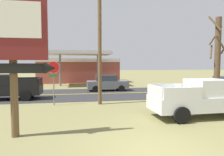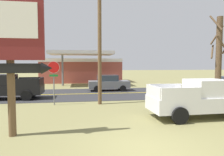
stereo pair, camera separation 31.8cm
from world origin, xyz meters
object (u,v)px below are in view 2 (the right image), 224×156
at_px(car_grey_near_lane, 109,83).
at_px(utility_pole, 100,35).
at_px(motel_sign, 10,42).
at_px(bare_tree, 219,59).
at_px(gas_station, 81,70).
at_px(pickup_black_on_road, 7,87).
at_px(stop_sign, 54,75).
at_px(pickup_white_parked_on_lawn, 201,99).

bearing_deg(car_grey_near_lane, utility_pole, -102.38).
relative_size(motel_sign, car_grey_near_lane, 1.32).
height_order(bare_tree, gas_station, bare_tree).
bearing_deg(car_grey_near_lane, bare_tree, -51.06).
relative_size(gas_station, pickup_black_on_road, 2.31).
xyz_separation_m(stop_sign, pickup_white_parked_on_lawn, (7.95, -4.45, -1.06)).
bearing_deg(pickup_black_on_road, gas_station, 69.44).
bearing_deg(motel_sign, pickup_black_on_road, 109.53).
bearing_deg(gas_station, bare_tree, -64.55).
bearing_deg(car_grey_near_lane, gas_station, 103.52).
distance_m(gas_station, pickup_white_parked_on_lawn, 23.62).
distance_m(motel_sign, pickup_black_on_road, 9.91).
xyz_separation_m(motel_sign, stop_sign, (0.74, 6.12, -1.56)).
bearing_deg(utility_pole, bare_tree, -7.70).
xyz_separation_m(pickup_white_parked_on_lawn, pickup_black_on_road, (-11.88, 7.33, 0.00)).
relative_size(utility_pole, gas_station, 0.74).
relative_size(motel_sign, bare_tree, 0.91).
bearing_deg(pickup_black_on_road, utility_pole, -23.44).
xyz_separation_m(pickup_black_on_road, car_grey_near_lane, (8.57, 4.00, -0.13)).
relative_size(stop_sign, car_grey_near_lane, 0.70).
relative_size(stop_sign, pickup_black_on_road, 0.57).
bearing_deg(pickup_white_parked_on_lawn, utility_pole, 138.56).
xyz_separation_m(utility_pole, bare_tree, (8.13, -1.10, -1.58)).
height_order(utility_pole, gas_station, utility_pole).
distance_m(bare_tree, pickup_black_on_road, 15.85).
distance_m(motel_sign, gas_station, 24.68).
xyz_separation_m(stop_sign, bare_tree, (11.21, -1.26, 1.10)).
relative_size(motel_sign, gas_station, 0.46).
relative_size(bare_tree, car_grey_near_lane, 1.45).
bearing_deg(gas_station, pickup_black_on_road, -110.56).
bearing_deg(stop_sign, car_grey_near_lane, 56.05).
xyz_separation_m(motel_sign, pickup_white_parked_on_lawn, (8.68, 1.67, -2.62)).
bearing_deg(pickup_black_on_road, pickup_white_parked_on_lawn, -31.69).
relative_size(stop_sign, gas_station, 0.25).
bearing_deg(pickup_black_on_road, bare_tree, -15.30).
distance_m(stop_sign, gas_station, 18.46).
height_order(bare_tree, pickup_white_parked_on_lawn, bare_tree).
xyz_separation_m(utility_pole, pickup_black_on_road, (-7.02, 3.04, -3.74)).
distance_m(motel_sign, utility_pole, 7.17).
distance_m(stop_sign, pickup_black_on_road, 4.99).
height_order(motel_sign, gas_station, motel_sign).
xyz_separation_m(motel_sign, bare_tree, (11.95, 4.86, -0.45)).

